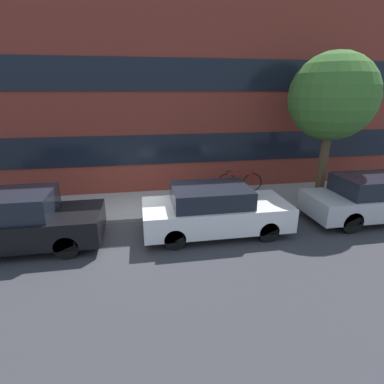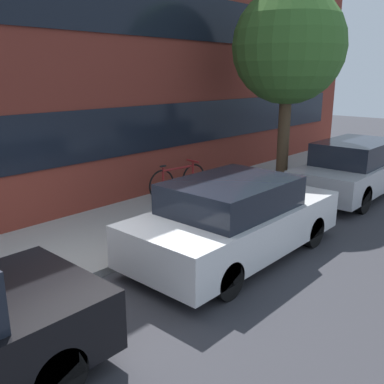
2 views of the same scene
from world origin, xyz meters
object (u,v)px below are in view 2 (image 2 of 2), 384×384
at_px(parked_car_white, 235,219).
at_px(parked_car_silver, 356,168).
at_px(bicycle, 178,180).
at_px(street_tree, 289,47).

bearing_deg(parked_car_white, parked_car_silver, -0.00).
relative_size(parked_car_white, bicycle, 2.36).
height_order(parked_car_white, bicycle, parked_car_white).
relative_size(parked_car_silver, street_tree, 0.90).
relative_size(parked_car_silver, bicycle, 2.59).
distance_m(parked_car_silver, street_tree, 3.48).
relative_size(parked_car_white, street_tree, 0.82).
distance_m(parked_car_silver, bicycle, 4.55).
height_order(parked_car_silver, street_tree, street_tree).
bearing_deg(parked_car_silver, street_tree, 120.14).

